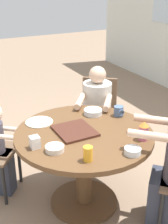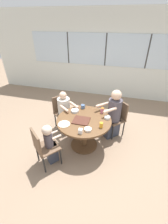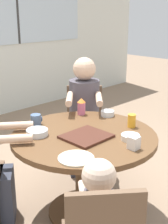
{
  "view_description": "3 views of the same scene",
  "coord_description": "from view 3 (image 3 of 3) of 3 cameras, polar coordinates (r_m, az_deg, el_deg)",
  "views": [
    {
      "loc": [
        1.99,
        -1.04,
        1.9
      ],
      "look_at": [
        0.0,
        0.0,
        0.9
      ],
      "focal_mm": 50.0,
      "sensor_mm": 36.0,
      "label": 1
    },
    {
      "loc": [
        0.65,
        -2.44,
        2.49
      ],
      "look_at": [
        0.0,
        0.0,
        0.9
      ],
      "focal_mm": 24.0,
      "sensor_mm": 36.0,
      "label": 2
    },
    {
      "loc": [
        -1.6,
        -1.58,
        1.64
      ],
      "look_at": [
        0.0,
        0.0,
        0.9
      ],
      "focal_mm": 50.0,
      "sensor_mm": 36.0,
      "label": 3
    }
  ],
  "objects": [
    {
      "name": "sippy_cup",
      "position": [
        2.85,
        -0.48,
        1.08
      ],
      "size": [
        0.08,
        0.08,
        0.15
      ],
      "color": "#CC668C",
      "rests_on": "dining_table"
    },
    {
      "name": "ground_plane",
      "position": [
        2.78,
        0.0,
        -17.81
      ],
      "size": [
        16.0,
        16.0,
        0.0
      ],
      "primitive_type": "plane",
      "color": "#8C725B"
    },
    {
      "name": "juice_glass",
      "position": [
        2.58,
        8.71,
        -1.58
      ],
      "size": [
        0.07,
        0.07,
        0.11
      ],
      "color": "gold",
      "rests_on": "dining_table"
    },
    {
      "name": "bowl_fruit",
      "position": [
        2.34,
        8.47,
        -4.57
      ],
      "size": [
        0.14,
        0.14,
        0.04
      ],
      "color": "silver",
      "rests_on": "dining_table"
    },
    {
      "name": "person_man_blue_shirt",
      "position": [
        3.22,
        0.06,
        -1.55
      ],
      "size": [
        0.61,
        0.6,
        1.19
      ],
      "rotation": [
        0.0,
        0.0,
        -3.94
      ],
      "color": "#333847",
      "rests_on": "ground_plane"
    },
    {
      "name": "bowl_white_shallow",
      "position": [
        2.42,
        -8.56,
        -3.72
      ],
      "size": [
        0.17,
        0.17,
        0.05
      ],
      "color": "silver",
      "rests_on": "dining_table"
    },
    {
      "name": "plate_tortillas",
      "position": [
        2.04,
        -1.47,
        -8.44
      ],
      "size": [
        0.24,
        0.24,
        0.01
      ],
      "color": "beige",
      "rests_on": "dining_table"
    },
    {
      "name": "dining_table",
      "position": [
        2.5,
        0.0,
        -7.85
      ],
      "size": [
        1.13,
        1.13,
        0.72
      ],
      "color": "brown",
      "rests_on": "ground_plane"
    },
    {
      "name": "chair_for_man_blue_shirt",
      "position": [
        3.38,
        0.07,
        -1.24
      ],
      "size": [
        0.57,
        0.57,
        0.85
      ],
      "rotation": [
        0.0,
        0.0,
        -3.94
      ],
      "color": "brown",
      "rests_on": "ground_plane"
    },
    {
      "name": "bowl_cereal",
      "position": [
        2.83,
        4.31,
        -0.23
      ],
      "size": [
        0.12,
        0.12,
        0.05
      ],
      "color": "silver",
      "rests_on": "dining_table"
    },
    {
      "name": "food_tray_dark",
      "position": [
        2.36,
        0.42,
        -4.49
      ],
      "size": [
        0.33,
        0.3,
        0.02
      ],
      "color": "#472319",
      "rests_on": "dining_table"
    },
    {
      "name": "milk_carton_small",
      "position": [
        2.19,
        9.1,
        -5.57
      ],
      "size": [
        0.07,
        0.07,
        0.09
      ],
      "color": "silver",
      "rests_on": "dining_table"
    },
    {
      "name": "coffee_mug",
      "position": [
        2.63,
        -8.75,
        -1.4
      ],
      "size": [
        0.09,
        0.09,
        0.09
      ],
      "color": "slate",
      "rests_on": "dining_table"
    }
  ]
}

